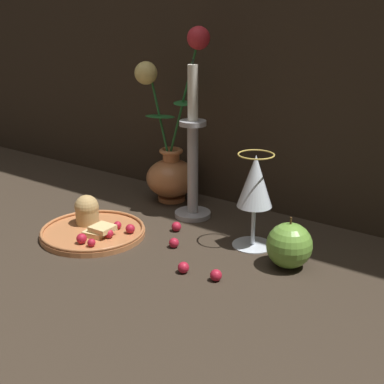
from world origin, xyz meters
TOP-DOWN VIEW (x-y plane):
  - ground_plane at (0.00, 0.00)m, footprint 2.40×2.40m
  - vase at (-0.11, 0.16)m, footprint 0.18×0.12m
  - plate_with_pastries at (-0.12, -0.08)m, footprint 0.20×0.20m
  - wine_glass at (0.16, 0.06)m, footprint 0.08×0.08m
  - candlestick at (-0.01, 0.11)m, footprint 0.08×0.08m
  - apple_beside_vase at (0.26, 0.02)m, footprint 0.08×0.08m
  - berry_near_plate at (0.05, -0.04)m, footprint 0.02×0.02m
  - berry_front_center at (0.12, -0.11)m, footprint 0.02×0.02m
  - berry_by_glass_stem at (0.18, -0.10)m, footprint 0.02×0.02m
  - berry_under_candlestick at (0.01, 0.02)m, footprint 0.02×0.02m

SIDE VIEW (x-z plane):
  - ground_plane at x=0.00m, z-range 0.00..0.00m
  - berry_near_plate at x=0.05m, z-range 0.00..0.02m
  - berry_front_center at x=0.12m, z-range 0.00..0.02m
  - berry_under_candlestick at x=0.01m, z-range 0.00..0.02m
  - berry_by_glass_stem at x=0.18m, z-range 0.00..0.02m
  - plate_with_pastries at x=-0.12m, z-range -0.02..0.05m
  - apple_beside_vase at x=0.26m, z-range -0.01..0.09m
  - vase at x=-0.11m, z-range -0.09..0.29m
  - wine_glass at x=0.16m, z-range 0.03..0.21m
  - candlestick at x=-0.01m, z-range -0.04..0.29m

